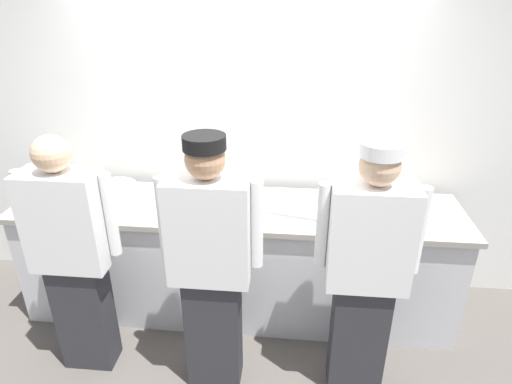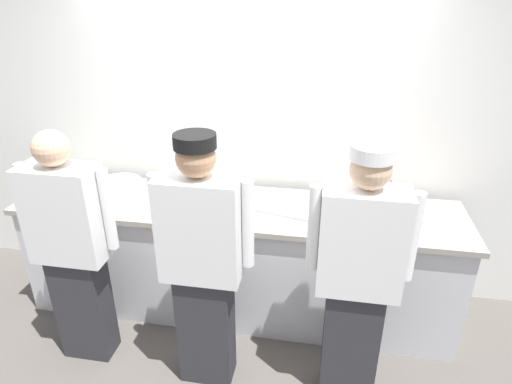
% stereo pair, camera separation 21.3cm
% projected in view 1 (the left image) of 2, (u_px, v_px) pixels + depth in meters
% --- Properties ---
extents(ground_plane, '(9.00, 9.00, 0.00)m').
position_uv_depth(ground_plane, '(232.00, 340.00, 3.20)').
color(ground_plane, '#514C47').
extents(wall_back, '(5.12, 0.10, 2.70)m').
position_uv_depth(wall_back, '(244.00, 129.00, 3.41)').
color(wall_back, white).
rests_on(wall_back, ground).
extents(prep_counter, '(3.26, 0.72, 0.92)m').
position_uv_depth(prep_counter, '(238.00, 259.00, 3.35)').
color(prep_counter, silver).
rests_on(prep_counter, ground).
extents(chef_near_left, '(0.60, 0.24, 1.63)m').
position_uv_depth(chef_near_left, '(73.00, 255.00, 2.68)').
color(chef_near_left, '#2D2D33').
rests_on(chef_near_left, ground).
extents(chef_center, '(0.61, 0.24, 1.68)m').
position_uv_depth(chef_center, '(211.00, 263.00, 2.53)').
color(chef_center, '#2D2D33').
rests_on(chef_center, ground).
extents(chef_far_right, '(0.60, 0.24, 1.66)m').
position_uv_depth(chef_far_right, '(366.00, 270.00, 2.49)').
color(chef_far_right, '#2D2D33').
rests_on(chef_far_right, ground).
extents(plate_stack_front, '(0.22, 0.22, 0.05)m').
position_uv_depth(plate_stack_front, '(234.00, 207.00, 3.09)').
color(plate_stack_front, white).
rests_on(plate_stack_front, prep_counter).
extents(mixing_bowl_steel, '(0.33, 0.33, 0.10)m').
position_uv_depth(mixing_bowl_steel, '(115.00, 191.00, 3.27)').
color(mixing_bowl_steel, '#B7BABF').
rests_on(mixing_bowl_steel, prep_counter).
extents(sheet_tray, '(0.57, 0.40, 0.02)m').
position_uv_depth(sheet_tray, '(295.00, 207.00, 3.12)').
color(sheet_tray, '#B7BABF').
rests_on(sheet_tray, prep_counter).
extents(squeeze_bottle_primary, '(0.06, 0.06, 0.21)m').
position_uv_depth(squeeze_bottle_primary, '(386.00, 190.00, 3.17)').
color(squeeze_bottle_primary, red).
rests_on(squeeze_bottle_primary, prep_counter).
extents(ramekin_green_sauce, '(0.10, 0.10, 0.04)m').
position_uv_depth(ramekin_green_sauce, '(424.00, 214.00, 3.01)').
color(ramekin_green_sauce, white).
rests_on(ramekin_green_sauce, prep_counter).
extents(ramekin_yellow_sauce, '(0.09, 0.09, 0.04)m').
position_uv_depth(ramekin_yellow_sauce, '(67.00, 188.00, 3.40)').
color(ramekin_yellow_sauce, white).
rests_on(ramekin_yellow_sauce, prep_counter).
extents(ramekin_red_sauce, '(0.08, 0.08, 0.04)m').
position_uv_depth(ramekin_red_sauce, '(411.00, 204.00, 3.14)').
color(ramekin_red_sauce, white).
rests_on(ramekin_red_sauce, prep_counter).
extents(ramekin_orange_sauce, '(0.09, 0.09, 0.04)m').
position_uv_depth(ramekin_orange_sauce, '(204.00, 195.00, 3.28)').
color(ramekin_orange_sauce, white).
rests_on(ramekin_orange_sauce, prep_counter).
extents(chefs_knife, '(0.28, 0.03, 0.02)m').
position_uv_depth(chefs_knife, '(179.00, 211.00, 3.08)').
color(chefs_knife, '#B7BABF').
rests_on(chefs_knife, prep_counter).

